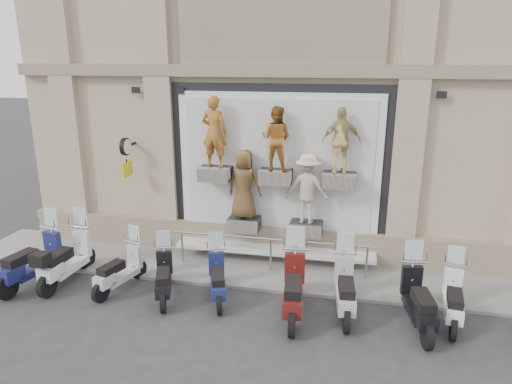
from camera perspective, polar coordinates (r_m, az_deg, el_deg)
ground at (r=9.83m, az=-0.29°, el=-15.18°), size 90.00×90.00×0.00m
sidewalk at (r=11.61m, az=1.92°, el=-9.66°), size 16.00×2.20×0.08m
building at (r=15.30m, az=5.53°, el=19.59°), size 14.00×8.60×12.00m
shop_vitrine at (r=11.40m, az=2.82°, el=2.31°), size 5.60×0.83×4.30m
guard_rail at (r=11.34m, az=1.85°, el=-7.95°), size 5.06×0.10×0.93m
clock_sign_bracket at (r=12.28m, az=-15.93°, el=4.81°), size 0.10×0.80×1.02m
scooter_a at (r=11.86m, az=-26.29°, el=-6.65°), size 0.99×2.15×1.69m
scooter_b at (r=11.65m, az=-22.72°, el=-6.67°), size 0.70×2.07×1.66m
scooter_c at (r=10.93m, az=-16.76°, el=-8.36°), size 0.92×1.78×1.39m
scooter_d at (r=10.35m, az=-11.53°, el=-9.43°), size 1.05×1.77×1.38m
scooter_e at (r=10.13m, az=-4.86°, el=-9.75°), size 1.02×1.76×1.38m
scooter_f at (r=9.47m, az=4.76°, el=-10.62°), size 0.80×2.14×1.70m
scooter_g at (r=9.71m, az=11.15°, el=-10.65°), size 0.72×1.96×1.56m
scooter_h at (r=9.63m, az=19.76°, el=-11.52°), size 0.83×2.01×1.59m
scooter_i at (r=10.07m, az=23.57°, el=-11.17°), size 0.75×1.81×1.43m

